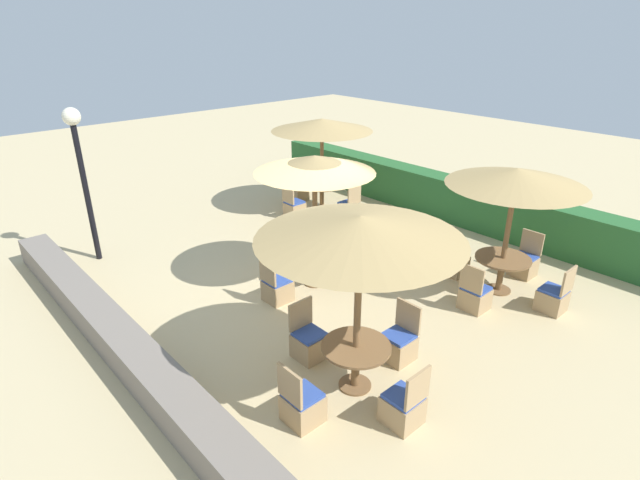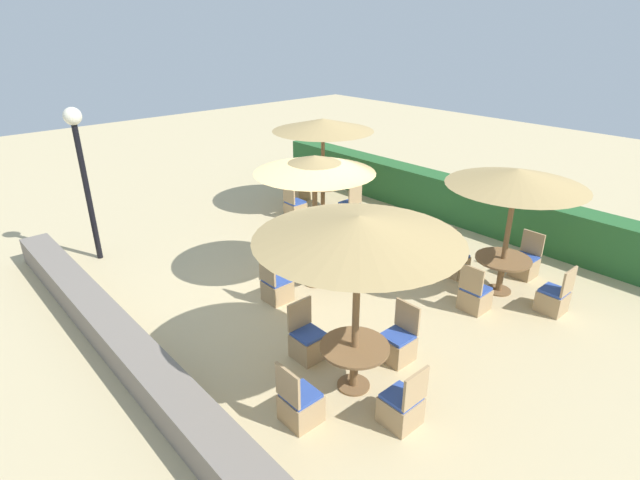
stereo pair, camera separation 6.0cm
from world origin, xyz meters
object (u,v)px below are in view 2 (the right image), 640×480
object	(u,v)px
patio_chair_back_left_east	(350,209)
patio_chair_center_south	(276,288)
parasol_center	(315,165)
patio_chair_center_north	(348,257)
lamp_post	(80,155)
parasol_front_right	(359,229)
patio_chair_back_left_south	(295,208)
patio_chair_front_right_north	(398,344)
round_table_center	(315,256)
patio_chair_back_right_west	(454,263)
parasol_back_right	(517,178)
round_table_back_right	(502,265)
patio_chair_back_left_west	(299,191)
patio_chair_back_right_north	(525,264)
parasol_back_left	(323,125)
patio_chair_back_right_south	(474,297)
patio_chair_front_right_south	(300,405)
round_table_front_right	(354,355)
round_table_back_left	(323,190)
patio_chair_back_right_east	(553,299)
patio_chair_front_right_east	(402,407)
patio_chair_front_right_west	(308,342)

from	to	relation	value
patio_chair_back_left_east	patio_chair_center_south	distance (m)	4.58
parasol_center	patio_chair_center_north	xyz separation A→B (m)	(-0.04, 0.96, -2.20)
lamp_post	parasol_front_right	distance (m)	6.93
patio_chair_back_left_south	patio_chair_center_north	xyz separation A→B (m)	(3.10, -1.07, 0.00)
patio_chair_front_right_north	round_table_center	world-z (taller)	patio_chair_front_right_north
patio_chair_back_left_east	patio_chair_back_right_west	distance (m)	3.79
patio_chair_front_right_north	parasol_back_right	size ratio (longest dim) A/B	0.37
patio_chair_back_right_west	round_table_back_right	bearing A→B (deg)	93.25
patio_chair_back_left_west	parasol_front_right	size ratio (longest dim) A/B	0.34
patio_chair_back_right_north	patio_chair_back_left_south	bearing A→B (deg)	13.70
parasol_back_left	patio_chair_back_right_south	size ratio (longest dim) A/B	2.91
parasol_back_right	patio_chair_back_right_north	distance (m)	2.27
patio_chair_back_left_east	patio_chair_back_left_south	size ratio (longest dim) A/B	1.00
parasol_back_left	round_table_center	bearing A→B (deg)	-44.18
patio_chair_front_right_south	patio_chair_center_north	world-z (taller)	same
round_table_front_right	patio_chair_center_north	xyz separation A→B (m)	(-2.76, 2.61, -0.28)
lamp_post	patio_chair_back_right_west	xyz separation A→B (m)	(5.75, 5.25, -2.09)
lamp_post	round_table_back_left	xyz separation A→B (m)	(1.00, 5.85, -1.78)
round_table_front_right	patio_chair_back_left_east	bearing A→B (deg)	135.59
patio_chair_front_right_north	round_table_back_right	size ratio (longest dim) A/B	0.89
patio_chair_back_right_west	parasol_back_right	bearing A→B (deg)	93.25
patio_chair_back_left_west	patio_chair_center_south	xyz separation A→B (m)	(4.19, -4.04, 0.00)
patio_chair_front_right_south	round_table_front_right	bearing A→B (deg)	90.61
parasol_back_right	patio_chair_back_right_east	xyz separation A→B (m)	(1.04, 0.04, -2.05)
parasol_front_right	patio_chair_front_right_east	distance (m)	2.41
patio_chair_back_left_south	parasol_front_right	distance (m)	7.27
parasol_center	parasol_back_right	xyz separation A→B (m)	(2.67, 2.47, -0.15)
patio_chair_front_right_south	round_table_back_left	bearing A→B (deg)	135.76
patio_chair_back_left_south	patio_chair_back_right_north	xyz separation A→B (m)	(5.81, 1.42, 0.00)
lamp_post	parasol_center	world-z (taller)	lamp_post
round_table_front_right	patio_chair_back_right_south	size ratio (longest dim) A/B	1.07
patio_chair_front_right_north	round_table_center	distance (m)	2.82
round_table_back_left	patio_chair_back_right_east	distance (m)	6.83
patio_chair_front_right_north	round_table_back_right	xyz separation A→B (m)	(-0.05, 3.15, 0.30)
round_table_back_right	patio_chair_back_right_west	xyz separation A→B (m)	(-1.02, -0.06, -0.30)
lamp_post	round_table_front_right	bearing A→B (deg)	9.90
lamp_post	parasol_front_right	xyz separation A→B (m)	(6.82, 1.19, 0.14)
patio_chair_front_right_west	patio_chair_back_right_south	xyz separation A→B (m)	(0.97, 3.19, 0.00)
lamp_post	patio_chair_front_right_west	distance (m)	6.31
patio_chair_front_right_north	patio_chair_center_north	size ratio (longest dim) A/B	1.00
lamp_post	patio_chair_front_right_east	world-z (taller)	lamp_post
round_table_front_right	patio_chair_front_right_east	xyz separation A→B (m)	(0.93, -0.05, -0.28)
lamp_post	patio_chair_front_right_east	bearing A→B (deg)	8.33
round_table_front_right	patio_chair_center_north	world-z (taller)	patio_chair_center_north
patio_chair_front_right_north	patio_chair_center_north	xyz separation A→B (m)	(-2.76, 1.64, 0.00)
patio_chair_back_right_north	round_table_center	bearing A→B (deg)	52.27
patio_chair_front_right_north	patio_chair_front_right_west	bearing A→B (deg)	45.90
patio_chair_back_left_east	round_table_center	bearing A→B (deg)	-145.79
lamp_post	round_table_back_left	distance (m)	6.19
patio_chair_back_left_east	patio_chair_back_right_north	world-z (taller)	same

